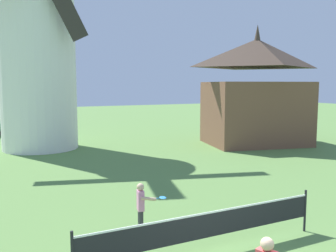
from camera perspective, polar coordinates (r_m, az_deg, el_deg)
The scene contains 5 objects.
windmill at distance 23.12m, azimuth -19.92°, elevation 13.96°, with size 8.36×5.06×14.48m.
tennis_net at distance 8.45m, azimuth 6.25°, elevation -15.20°, with size 6.04×0.06×1.10m.
player_far at distance 9.62m, azimuth -4.19°, elevation -12.18°, with size 0.73×0.63×1.30m.
parked_car_green at distance 29.90m, azimuth -21.45°, elevation 0.25°, with size 4.42×2.37×1.56m.
chapel at distance 24.01m, azimuth 13.62°, elevation 5.01°, with size 7.18×5.92×7.60m.
Camera 1 is at (-4.20, -4.57, 3.80)m, focal length 38.86 mm.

